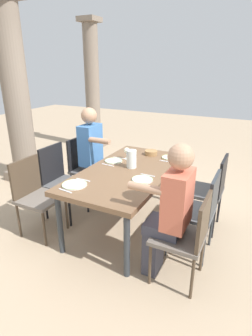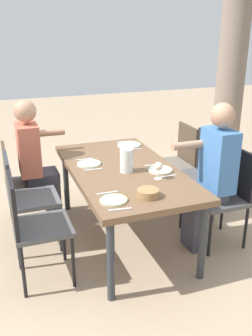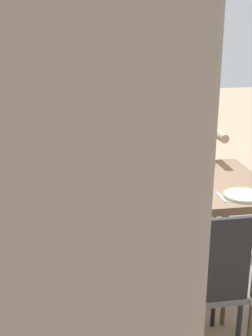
% 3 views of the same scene
% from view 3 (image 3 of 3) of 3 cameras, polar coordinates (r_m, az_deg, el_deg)
% --- Properties ---
extents(ground_plane, '(16.00, 16.00, 0.00)m').
position_cam_3_polar(ground_plane, '(3.57, 1.52, -13.15)').
color(ground_plane, tan).
extents(dining_table, '(1.77, 0.93, 0.73)m').
position_cam_3_polar(dining_table, '(3.27, 1.63, -3.18)').
color(dining_table, brown).
rests_on(dining_table, ground).
extents(chair_west_south, '(0.44, 0.44, 0.87)m').
position_cam_3_polar(chair_west_south, '(4.27, 7.44, -0.25)').
color(chair_west_south, '#6A6158').
rests_on(chair_west_south, ground).
extents(chair_mid_north, '(0.44, 0.44, 0.93)m').
position_cam_3_polar(chair_mid_north, '(2.60, 9.10, -13.09)').
color(chair_mid_north, '#4F4F50').
rests_on(chair_mid_north, ground).
extents(chair_mid_south, '(0.44, 0.44, 0.90)m').
position_cam_3_polar(chair_mid_south, '(4.15, 1.56, -0.18)').
color(chair_mid_south, '#5B5E61').
rests_on(chair_mid_south, ground).
extents(chair_east_north, '(0.44, 0.44, 0.91)m').
position_cam_3_polar(chair_east_north, '(2.51, -3.03, -14.47)').
color(chair_east_north, '#4F4F50').
rests_on(chair_east_north, ground).
extents(chair_east_south, '(0.44, 0.44, 0.92)m').
position_cam_3_polar(chair_east_south, '(4.09, -5.83, -0.53)').
color(chair_east_south, '#4F4F50').
rests_on(chair_east_south, ground).
extents(diner_woman_green, '(0.35, 0.50, 1.35)m').
position_cam_3_polar(diner_woman_green, '(2.56, -3.51, -8.41)').
color(diner_woman_green, '#3F3F4C').
rests_on(diner_woman_green, ground).
extents(diner_man_white, '(0.35, 0.50, 1.30)m').
position_cam_3_polar(diner_man_white, '(4.05, 8.29, 1.60)').
color(diner_man_white, '#3F3F4C').
rests_on(diner_man_white, ground).
extents(stone_column_centre, '(0.53, 0.53, 2.85)m').
position_cam_3_polar(stone_column_centre, '(0.88, -4.17, -15.74)').
color(stone_column_centre, gray).
rests_on(stone_column_centre, ground).
extents(plate_0, '(0.26, 0.26, 0.02)m').
position_cam_3_polar(plate_0, '(3.16, 14.04, -3.18)').
color(plate_0, white).
rests_on(plate_0, dining_table).
extents(spoon_0, '(0.02, 0.17, 0.01)m').
position_cam_3_polar(spoon_0, '(3.10, 11.48, -3.48)').
color(spoon_0, silver).
rests_on(spoon_0, dining_table).
extents(plate_1, '(0.23, 0.23, 0.02)m').
position_cam_3_polar(plate_1, '(3.53, 4.06, -0.25)').
color(plate_1, white).
rests_on(plate_1, dining_table).
extents(fork_1, '(0.02, 0.17, 0.01)m').
position_cam_3_polar(fork_1, '(3.57, 6.41, -0.20)').
color(fork_1, silver).
rests_on(fork_1, dining_table).
extents(spoon_1, '(0.02, 0.17, 0.01)m').
position_cam_3_polar(spoon_1, '(3.50, 1.67, -0.47)').
color(spoon_1, silver).
rests_on(spoon_1, dining_table).
extents(plate_2, '(0.22, 0.22, 0.02)m').
position_cam_3_polar(plate_2, '(2.95, -0.66, -4.22)').
color(plate_2, white).
rests_on(plate_2, dining_table).
extents(wine_glass_2, '(0.07, 0.07, 0.15)m').
position_cam_3_polar(wine_glass_2, '(2.98, -4.17, -1.88)').
color(wine_glass_2, white).
rests_on(wine_glass_2, dining_table).
extents(fork_2, '(0.03, 0.17, 0.01)m').
position_cam_3_polar(fork_2, '(2.97, 2.21, -4.13)').
color(fork_2, silver).
rests_on(fork_2, dining_table).
extents(spoon_2, '(0.02, 0.17, 0.01)m').
position_cam_3_polar(spoon_2, '(2.93, -3.56, -4.50)').
color(spoon_2, silver).
rests_on(spoon_2, dining_table).
extents(plate_3, '(0.21, 0.21, 0.02)m').
position_cam_3_polar(plate_3, '(3.47, -9.51, -0.81)').
color(plate_3, silver).
rests_on(plate_3, dining_table).
extents(fork_3, '(0.02, 0.17, 0.01)m').
position_cam_3_polar(fork_3, '(3.47, -7.03, -0.77)').
color(fork_3, silver).
rests_on(fork_3, dining_table).
extents(spoon_3, '(0.03, 0.17, 0.01)m').
position_cam_3_polar(spoon_3, '(3.48, -11.97, -1.03)').
color(spoon_3, silver).
rests_on(spoon_3, dining_table).
extents(water_pitcher, '(0.12, 0.12, 0.21)m').
position_cam_3_polar(water_pitcher, '(3.20, 0.06, -0.64)').
color(water_pitcher, white).
rests_on(water_pitcher, dining_table).
extents(bread_basket, '(0.17, 0.17, 0.06)m').
position_cam_3_polar(bread_basket, '(3.21, -9.82, -2.11)').
color(bread_basket, '#9E7547').
rests_on(bread_basket, dining_table).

